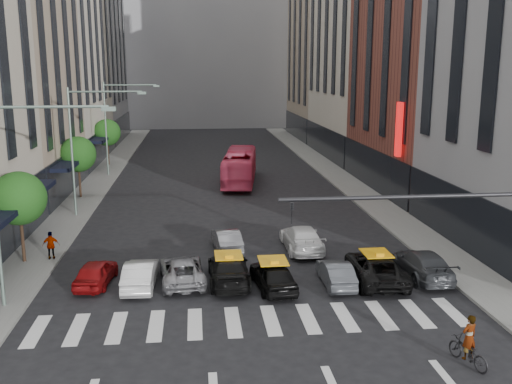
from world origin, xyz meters
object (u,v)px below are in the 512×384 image
object	(u,v)px
car_white_front	(140,274)
pedestrian_far	(51,245)
motorcycle	(468,352)
streetlamp_mid	(85,135)
bus	(240,167)
streetlamp_near	(15,177)
taxi_center	(273,275)
streetlamp_far	(115,116)
car_red	(96,272)
taxi_left	(229,269)

from	to	relation	value
car_white_front	pedestrian_far	bearing A→B (deg)	-37.77
motorcycle	car_white_front	bearing A→B (deg)	-53.09
streetlamp_mid	bus	bearing A→B (deg)	43.11
streetlamp_mid	motorcycle	xyz separation A→B (m)	(17.15, -22.94, -5.40)
streetlamp_near	pedestrian_far	bearing A→B (deg)	93.27
taxi_center	streetlamp_far	bearing A→B (deg)	-77.32
car_white_front	pedestrian_far	distance (m)	6.77
streetlamp_near	motorcycle	size ratio (longest dim) A/B	4.72
streetlamp_far	bus	xyz separation A→B (m)	(11.69, -5.06, -4.36)
streetlamp_near	car_red	bearing A→B (deg)	42.68
taxi_left	pedestrian_far	distance (m)	10.40
pedestrian_far	taxi_left	bearing A→B (deg)	149.18
taxi_center	motorcycle	world-z (taller)	taxi_center
streetlamp_mid	streetlamp_far	bearing A→B (deg)	90.00
streetlamp_near	car_white_front	world-z (taller)	streetlamp_near
car_red	streetlamp_mid	bearing A→B (deg)	-71.96
motorcycle	streetlamp_mid	bearing A→B (deg)	-70.62
car_red	taxi_center	distance (m)	8.68
streetlamp_far	car_red	distance (m)	30.14
car_white_front	taxi_center	world-z (taller)	taxi_center
streetlamp_mid	pedestrian_far	xyz separation A→B (m)	(-0.36, -9.77, -4.97)
streetlamp_far	car_white_front	size ratio (longest dim) A/B	2.22
streetlamp_mid	bus	size ratio (longest dim) A/B	0.81
streetlamp_far	taxi_left	world-z (taller)	streetlamp_far
bus	streetlamp_mid	bearing A→B (deg)	51.04
streetlamp_near	car_white_front	bearing A→B (deg)	21.44
taxi_center	pedestrian_far	size ratio (longest dim) A/B	2.64
taxi_center	streetlamp_mid	bearing A→B (deg)	-60.44
car_red	taxi_left	size ratio (longest dim) A/B	0.76
streetlamp_far	streetlamp_near	bearing A→B (deg)	-90.00
car_red	taxi_left	distance (m)	6.51
car_white_front	taxi_left	bearing A→B (deg)	-176.85
motorcycle	streetlamp_near	bearing A→B (deg)	-39.43
car_red	taxi_center	xyz separation A→B (m)	(8.56, -1.45, 0.07)
streetlamp_mid	taxi_center	size ratio (longest dim) A/B	2.19
car_red	taxi_center	size ratio (longest dim) A/B	0.90
streetlamp_mid	taxi_center	bearing A→B (deg)	-53.26
taxi_center	bus	xyz separation A→B (m)	(0.48, 25.95, 0.84)
car_white_front	streetlamp_near	bearing A→B (deg)	23.42
car_red	motorcycle	bearing A→B (deg)	154.15
taxi_center	bus	size ratio (longest dim) A/B	0.37
streetlamp_near	taxi_center	world-z (taller)	streetlamp_near
car_red	bus	world-z (taller)	bus
car_red	streetlamp_far	bearing A→B (deg)	-77.88
taxi_left	bus	world-z (taller)	bus
streetlamp_mid	car_white_front	xyz separation A→B (m)	(4.84, -14.10, -5.24)
car_white_front	taxi_left	distance (m)	4.30
car_red	bus	xyz separation A→B (m)	(9.05, 24.50, 0.91)
streetlamp_near	bus	world-z (taller)	streetlamp_near
car_white_front	taxi_center	distance (m)	6.43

